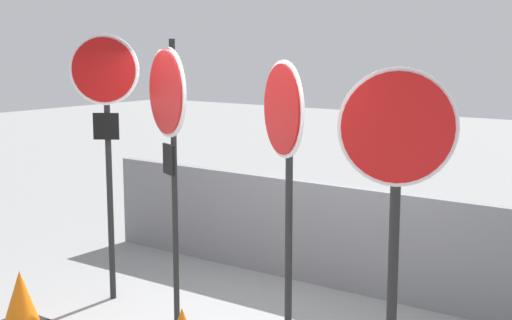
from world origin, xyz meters
TOP-DOWN VIEW (x-y plane):
  - fence_back at (0.00, 1.52)m, footprint 5.98×0.12m
  - stop_sign_0 at (-1.52, -0.13)m, footprint 0.59×0.38m
  - stop_sign_1 at (-0.55, -0.30)m, footprint 0.72×0.36m
  - stop_sign_2 at (0.39, 0.11)m, footprint 0.69×0.48m
  - stop_sign_3 at (1.45, 0.04)m, footprint 0.83×0.39m
  - traffic_cone_0 at (-1.72, -1.06)m, footprint 0.39×0.39m

SIDE VIEW (x-z plane):
  - traffic_cone_0 at x=-1.72m, z-range 0.00..0.50m
  - fence_back at x=0.00m, z-range 0.00..1.10m
  - stop_sign_3 at x=1.45m, z-range 0.51..2.89m
  - stop_sign_2 at x=0.39m, z-range 0.60..3.01m
  - stop_sign_1 at x=-0.55m, z-range 0.65..3.24m
  - stop_sign_0 at x=-1.52m, z-range 0.65..3.29m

